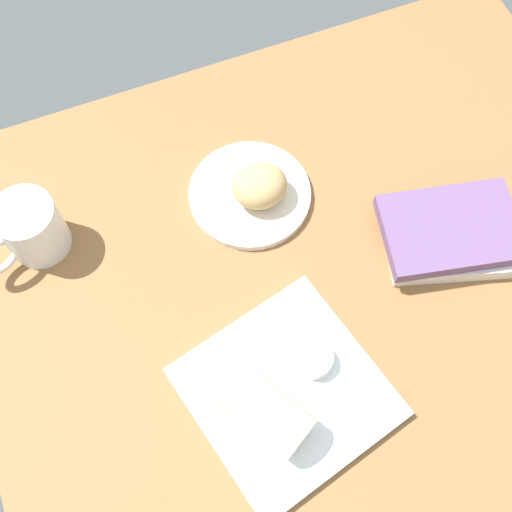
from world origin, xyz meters
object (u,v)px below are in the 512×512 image
Objects in this scene: square_plate at (286,392)px; sauce_cup at (314,359)px; scone_pastry at (260,186)px; breakfast_wrap at (265,410)px; coffee_mug at (30,229)px; book_stack at (450,236)px; round_plate at (250,194)px.

square_plate is 4.62× the size of sauce_cup.
scone_pastry is 35.37cm from breakfast_wrap.
sauce_cup is at bearing -46.53° from coffee_mug.
scone_pastry is at bearing -139.67° from breakfast_wrap.
coffee_mug is (-27.15, 36.59, 4.45)cm from square_plate.
coffee_mug is at bearing 158.33° from book_stack.
coffee_mug is (-60.14, 23.89, 2.49)cm from book_stack.
scone_pastry is 0.63× the size of coffee_mug.
square_plate is 6.21cm from breakfast_wrap.
book_stack is at bearing -37.26° from round_plate.
coffee_mug reaches higher than round_plate.
square_plate is (-7.17, -32.34, 0.10)cm from round_plate.
breakfast_wrap is (-9.31, -4.48, 2.07)cm from sauce_cup.
square_plate is 2.00× the size of breakfast_wrap.
book_stack is (25.82, -19.64, 2.06)cm from round_plate.
scone_pastry reaches higher than sauce_cup.
scone_pastry is 0.35× the size of square_plate.
square_plate is (-8.43, -31.07, -3.70)cm from scone_pastry.
scone_pastry is at bearing 74.82° from square_plate.
round_plate is 1.57× the size of breakfast_wrap.
scone_pastry is 32.40cm from square_plate.
scone_pastry is (1.26, -1.27, 3.80)cm from round_plate.
book_stack is at bearing 172.72° from breakfast_wrap.
scone_pastry is 1.61× the size of sauce_cup.
square_plate is 45.78cm from coffee_mug.
book_stack is 1.68× the size of coffee_mug.
book_stack reaches higher than square_plate.
sauce_cup is (-2.00, -29.85, 2.21)cm from round_plate.
scone_pastry is at bearing -45.32° from round_plate.
book_stack reaches higher than sauce_cup.
sauce_cup is at bearing 25.70° from square_plate.
round_plate is 2.26× the size of scone_pastry.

